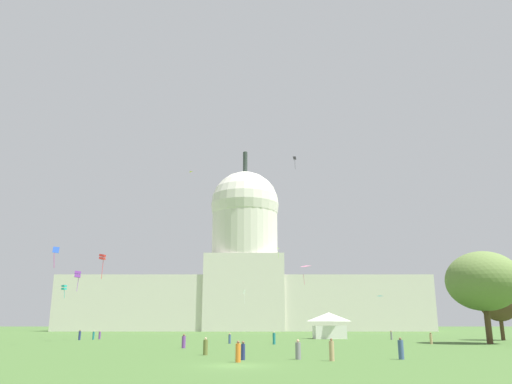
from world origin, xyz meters
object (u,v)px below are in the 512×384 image
person_grey_aisle_center (299,350)px  person_navy_mid_right (244,351)px  capitol_building (245,276)px  kite_lime_mid (280,250)px  kite_red_low (103,257)px  person_purple_back_left (185,342)px  kite_yellow_high (191,172)px  kite_black_high (295,159)px  person_denim_mid_left (402,349)px  kite_white_low (245,293)px  person_navy_edge_west (81,335)px  person_tan_lawn_far_right (432,339)px  kite_cyan_low (382,298)px  person_orange_near_tree_east (239,352)px  event_tent (330,326)px  tree_east_near (500,300)px  person_purple_deep_crowd (101,335)px  person_teal_near_tree_west (94,335)px  kite_blue_low (57,252)px  person_grey_back_center (392,335)px  person_denim_near_tent (231,339)px  person_teal_back_right (275,338)px  kite_violet_low (79,274)px  person_olive_edge_east (206,347)px  kite_pink_low (305,269)px  person_tan_lawn_far_left (333,351)px  tree_east_mid (484,281)px

person_grey_aisle_center → person_navy_mid_right: bearing=-175.0°
capitol_building → kite_lime_mid: 34.99m
person_grey_aisle_center → kite_red_low: size_ratio=0.36×
person_purple_back_left → kite_yellow_high: (-12.59, 90.45, 48.92)m
kite_black_high → kite_red_low: size_ratio=0.98×
kite_lime_mid → kite_red_low: kite_lime_mid is taller
person_denim_mid_left → kite_white_low: (-15.81, 117.38, 11.26)m
person_navy_mid_right → person_navy_edge_west: 57.35m
person_tan_lawn_far_right → kite_cyan_low: (12.61, 79.35, 9.57)m
person_tan_lawn_far_right → kite_white_low: (-28.78, 86.57, 11.32)m
person_orange_near_tree_east → person_purple_back_left: size_ratio=0.97×
person_tan_lawn_far_right → kite_black_high: 90.68m
person_purple_back_left → event_tent: bearing=144.4°
person_purple_back_left → kite_red_low: kite_red_low is taller
tree_east_near → kite_yellow_high: (-64.32, 62.43, 42.83)m
kite_yellow_high → person_purple_deep_crowd: bearing=-47.3°
kite_lime_mid → person_teal_near_tree_west: bearing=-166.5°
kite_blue_low → person_denim_mid_left: bearing=-8.4°
person_grey_back_center → kite_black_high: bearing=48.8°
person_grey_back_center → person_purple_back_left: (-32.92, -30.45, -0.01)m
person_denim_near_tent → kite_cyan_low: bearing=89.8°
person_teal_back_right → kite_violet_low: bearing=-80.2°
person_tan_lawn_far_right → person_olive_edge_east: person_tan_lawn_far_right is taller
person_tan_lawn_far_right → kite_red_low: (-52.51, 14.83, 13.54)m
person_teal_back_right → kite_violet_low: 36.29m
person_olive_edge_east → kite_lime_mid: 115.10m
kite_white_low → person_navy_edge_west: bearing=70.1°
kite_cyan_low → kite_blue_low: size_ratio=0.60×
person_grey_back_center → kite_blue_low: bearing=150.6°
capitol_building → person_denim_mid_left: size_ratio=78.14×
person_grey_back_center → kite_blue_low: (-52.17, -23.58, 11.75)m
person_teal_back_right → capitol_building: bearing=-146.9°
person_denim_mid_left → kite_violet_low: (-42.30, 41.70, 10.07)m
person_grey_back_center → person_olive_edge_east: 52.39m
person_olive_edge_east → kite_lime_mid: kite_lime_mid is taller
capitol_building → person_orange_near_tree_east: bearing=-88.9°
kite_lime_mid → kite_blue_low: size_ratio=0.90×
person_purple_deep_crowd → kite_yellow_high: bearing=169.7°
person_navy_edge_west → kite_pink_low: (38.44, -15.45, 10.02)m
kite_lime_mid → person_tan_lawn_far_right: bearing=-126.1°
person_grey_aisle_center → kite_black_high: size_ratio=0.37×
capitol_building → kite_blue_low: capitol_building is taller
person_tan_lawn_far_left → kite_lime_mid: 121.80m
person_navy_mid_right → person_grey_back_center: 56.04m
person_orange_near_tree_east → person_purple_deep_crowd: size_ratio=1.04×
kite_violet_low → tree_east_near: bearing=-106.2°
person_orange_near_tree_east → person_purple_back_left: 23.22m
tree_east_mid → person_olive_edge_east: bearing=-145.9°
person_denim_near_tent → kite_black_high: size_ratio=0.35×
person_denim_mid_left → kite_black_high: (-0.01, 104.26, 51.53)m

